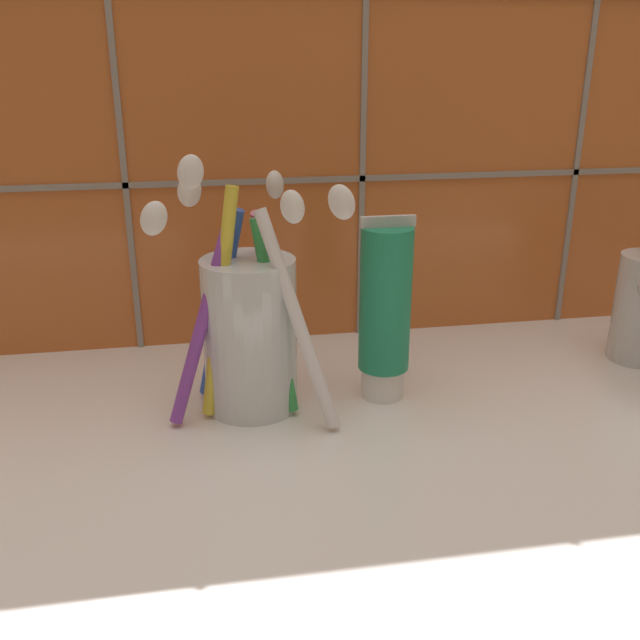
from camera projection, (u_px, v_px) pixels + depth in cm
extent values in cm
cube|color=white|center=(392.00, 448.00, 48.95)|extent=(79.29, 39.03, 2.00)
cube|color=#C6662D|center=(338.00, 116.00, 59.90)|extent=(89.29, 1.50, 42.88)
cube|color=gray|center=(340.00, 179.00, 60.94)|extent=(89.29, 0.24, 0.50)
cube|color=gray|center=(119.00, 120.00, 56.26)|extent=(0.50, 0.24, 42.88)
cube|color=gray|center=(364.00, 116.00, 59.44)|extent=(0.50, 0.24, 42.88)
cube|color=gray|center=(583.00, 113.00, 62.62)|extent=(0.50, 0.24, 42.88)
cylinder|color=silver|center=(250.00, 335.00, 50.80)|extent=(6.69, 6.69, 11.18)
cylinder|color=green|center=(275.00, 317.00, 49.48)|extent=(3.32, 3.10, 13.87)
ellipsoid|color=white|center=(292.00, 207.00, 45.88)|extent=(2.43, 2.36, 2.49)
cylinder|color=pink|center=(268.00, 297.00, 53.36)|extent=(2.82, 5.47, 14.09)
ellipsoid|color=white|center=(275.00, 185.00, 53.00)|extent=(2.04, 2.62, 2.63)
cylinder|color=blue|center=(221.00, 306.00, 50.97)|extent=(4.13, 2.61, 14.35)
ellipsoid|color=white|center=(189.00, 191.00, 48.56)|extent=(2.49, 2.10, 2.52)
cylinder|color=purple|center=(202.00, 325.00, 48.42)|extent=(5.47, 3.00, 13.69)
ellipsoid|color=white|center=(154.00, 218.00, 44.29)|extent=(2.65, 2.10, 2.64)
cylinder|color=yellow|center=(220.00, 305.00, 48.52)|extent=(3.57, 1.91, 16.12)
ellipsoid|color=white|center=(191.00, 172.00, 44.67)|extent=(2.32, 1.85, 2.44)
cylinder|color=white|center=(298.00, 320.00, 47.71)|extent=(5.61, 4.72, 14.86)
ellipsoid|color=white|center=(342.00, 202.00, 43.33)|extent=(2.66, 2.49, 2.66)
cylinder|color=white|center=(383.00, 381.00, 53.95)|extent=(3.21, 3.21, 2.35)
cylinder|color=#1E8C60|center=(385.00, 299.00, 51.64)|extent=(3.78, 3.78, 10.70)
cube|color=silver|center=(388.00, 221.00, 49.60)|extent=(3.97, 0.36, 0.80)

